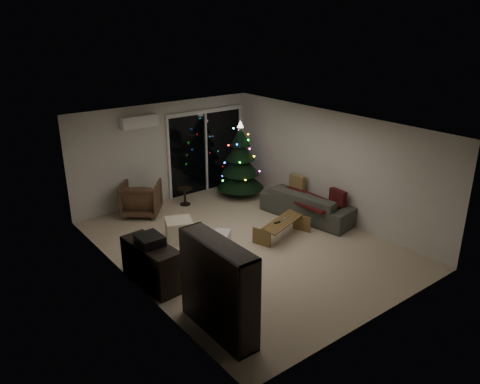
{
  "coord_description": "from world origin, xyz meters",
  "views": [
    {
      "loc": [
        -5.41,
        -6.86,
        4.47
      ],
      "look_at": [
        0.1,
        0.3,
        1.05
      ],
      "focal_mm": 35.0,
      "sensor_mm": 36.0,
      "label": 1
    }
  ],
  "objects_px": {
    "christmas_tree": "(240,159)",
    "coffee_table": "(282,229)",
    "sofa": "(308,204)",
    "bookshelf": "(208,292)",
    "armchair": "(141,198)",
    "media_cabinet": "(152,264)"
  },
  "relations": [
    {
      "from": "bookshelf",
      "to": "coffee_table",
      "type": "distance_m",
      "value": 3.58
    },
    {
      "from": "armchair",
      "to": "sofa",
      "type": "bearing_deg",
      "value": 178.79
    },
    {
      "from": "armchair",
      "to": "christmas_tree",
      "type": "distance_m",
      "value": 2.74
    },
    {
      "from": "sofa",
      "to": "coffee_table",
      "type": "bearing_deg",
      "value": 100.29
    },
    {
      "from": "christmas_tree",
      "to": "coffee_table",
      "type": "bearing_deg",
      "value": -108.02
    },
    {
      "from": "coffee_table",
      "to": "media_cabinet",
      "type": "bearing_deg",
      "value": 161.26
    },
    {
      "from": "sofa",
      "to": "christmas_tree",
      "type": "xyz_separation_m",
      "value": [
        -0.39,
        2.11,
        0.67
      ]
    },
    {
      "from": "bookshelf",
      "to": "coffee_table",
      "type": "relative_size",
      "value": 1.22
    },
    {
      "from": "bookshelf",
      "to": "christmas_tree",
      "type": "relative_size",
      "value": 0.74
    },
    {
      "from": "armchair",
      "to": "christmas_tree",
      "type": "xyz_separation_m",
      "value": [
        2.64,
        -0.43,
        0.6
      ]
    },
    {
      "from": "sofa",
      "to": "coffee_table",
      "type": "distance_m",
      "value": 1.31
    },
    {
      "from": "armchair",
      "to": "coffee_table",
      "type": "xyz_separation_m",
      "value": [
        1.81,
        -2.98,
        -0.21
      ]
    },
    {
      "from": "bookshelf",
      "to": "armchair",
      "type": "xyz_separation_m",
      "value": [
        1.27,
        4.74,
        -0.34
      ]
    },
    {
      "from": "armchair",
      "to": "sofa",
      "type": "xyz_separation_m",
      "value": [
        3.03,
        -2.54,
        -0.07
      ]
    },
    {
      "from": "armchair",
      "to": "christmas_tree",
      "type": "bearing_deg",
      "value": -150.53
    },
    {
      "from": "bookshelf",
      "to": "armchair",
      "type": "height_order",
      "value": "bookshelf"
    },
    {
      "from": "coffee_table",
      "to": "bookshelf",
      "type": "bearing_deg",
      "value": -168.49
    },
    {
      "from": "sofa",
      "to": "coffee_table",
      "type": "height_order",
      "value": "sofa"
    },
    {
      "from": "sofa",
      "to": "coffee_table",
      "type": "relative_size",
      "value": 1.86
    },
    {
      "from": "christmas_tree",
      "to": "armchair",
      "type": "bearing_deg",
      "value": 170.68
    },
    {
      "from": "christmas_tree",
      "to": "bookshelf",
      "type": "bearing_deg",
      "value": -132.19
    },
    {
      "from": "media_cabinet",
      "to": "christmas_tree",
      "type": "bearing_deg",
      "value": 27.81
    }
  ]
}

